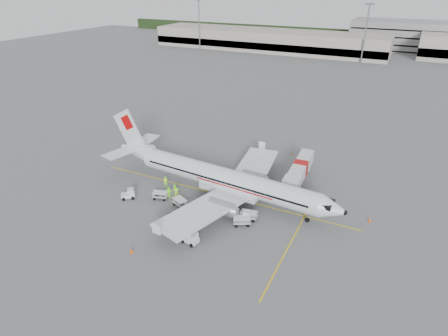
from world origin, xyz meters
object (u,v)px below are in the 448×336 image
Objects in this scene: belt_loader at (181,214)px; tug_fore at (243,216)px; jet_bridge at (300,173)px; tug_mid at (190,237)px; aircraft at (226,166)px; tug_aft at (128,194)px.

tug_fore is at bearing 27.30° from belt_loader.
tug_mid is at bearing -113.69° from jet_bridge.
aircraft reaches higher than jet_bridge.
aircraft is at bearing 71.63° from belt_loader.
tug_aft is at bearing -146.72° from jet_bridge.
jet_bridge is 7.65× the size of tug_fore.
tug_fore is at bearing -109.38° from jet_bridge.
aircraft is 19.04× the size of tug_aft.
belt_loader is 11.01m from tug_aft.
belt_loader is (-2.64, -8.94, -4.14)m from aircraft.
aircraft is 18.01× the size of tug_mid.
tug_mid is at bearing -58.62° from tug_aft.
belt_loader is 2.23× the size of tug_mid.
aircraft is 15.97m from tug_aft.
tug_mid is (0.88, -12.38, -4.62)m from aircraft.
tug_mid is 1.06× the size of tug_aft.
jet_bridge is 6.80× the size of tug_mid.
tug_fore is 0.94× the size of tug_aft.
tug_fore is at bearing -30.97° from tug_aft.
jet_bridge is 23.31m from tug_mid.
tug_mid is at bearing -81.35° from aircraft.
jet_bridge is at bearing 78.73° from tug_mid.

